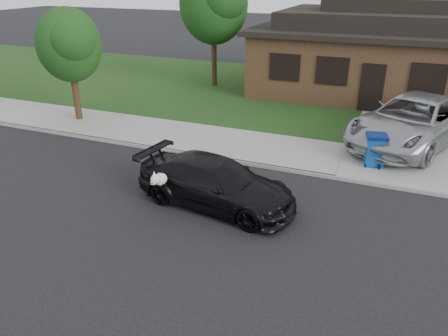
% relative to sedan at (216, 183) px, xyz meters
% --- Properties ---
extents(ground, '(120.00, 120.00, 0.00)m').
position_rel_sedan_xyz_m(ground, '(-0.92, -0.61, -0.66)').
color(ground, black).
rests_on(ground, ground).
extents(sidewalk, '(60.00, 3.00, 0.12)m').
position_rel_sedan_xyz_m(sidewalk, '(-0.92, 4.39, -0.60)').
color(sidewalk, gray).
rests_on(sidewalk, ground).
extents(curb, '(60.00, 0.12, 0.12)m').
position_rel_sedan_xyz_m(curb, '(-0.92, 2.89, -0.60)').
color(curb, gray).
rests_on(curb, ground).
extents(lawn, '(60.00, 13.00, 0.13)m').
position_rel_sedan_xyz_m(lawn, '(-0.92, 12.39, -0.60)').
color(lawn, '#193814').
rests_on(lawn, ground).
extents(driveway, '(4.50, 13.00, 0.14)m').
position_rel_sedan_xyz_m(driveway, '(5.08, 9.39, -0.59)').
color(driveway, gray).
rests_on(driveway, ground).
extents(sedan, '(4.75, 2.52, 1.32)m').
position_rel_sedan_xyz_m(sedan, '(0.00, 0.00, 0.00)').
color(sedan, black).
rests_on(sedan, ground).
extents(minivan, '(5.12, 6.85, 1.73)m').
position_rel_sedan_xyz_m(minivan, '(4.89, 6.72, 0.34)').
color(minivan, '#A8ABAF').
rests_on(minivan, driveway).
extents(recycling_bin, '(0.77, 0.77, 1.07)m').
position_rel_sedan_xyz_m(recycling_bin, '(3.83, 4.20, -0.00)').
color(recycling_bin, navy).
rests_on(recycling_bin, sidewalk).
extents(house, '(12.60, 8.60, 4.65)m').
position_rel_sedan_xyz_m(house, '(3.08, 14.39, 1.47)').
color(house, '#422B1C').
rests_on(house, ground).
extents(tree_0, '(3.78, 3.60, 6.34)m').
position_rel_sedan_xyz_m(tree_0, '(-5.26, 12.27, 3.82)').
color(tree_0, '#332114').
rests_on(tree_0, ground).
extents(tree_2, '(2.73, 2.60, 4.59)m').
position_rel_sedan_xyz_m(tree_2, '(-8.31, 4.50, 2.61)').
color(tree_2, '#332114').
rests_on(tree_2, ground).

